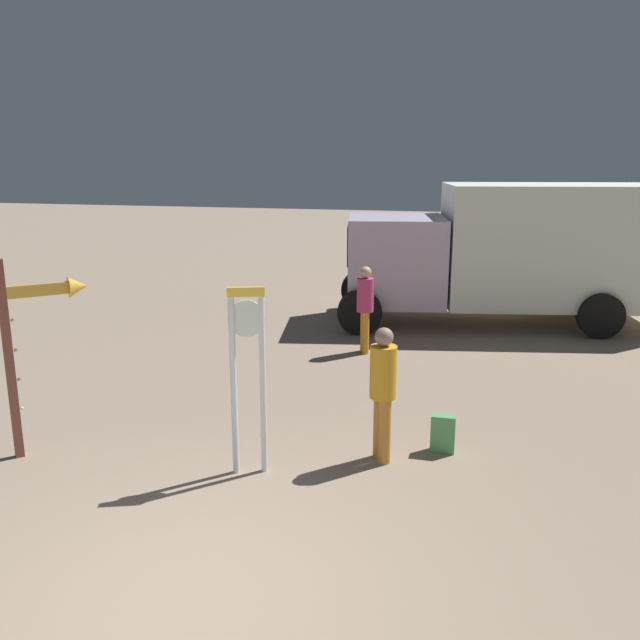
# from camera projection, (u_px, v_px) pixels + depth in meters

# --- Properties ---
(ground_plane) EXTENTS (80.00, 80.00, 0.00)m
(ground_plane) POSITION_uv_depth(u_px,v_px,m) (185.00, 601.00, 5.43)
(ground_plane) COLOR gray
(standing_clock) EXTENTS (0.41, 0.23, 2.15)m
(standing_clock) POSITION_uv_depth(u_px,v_px,m) (248.00, 362.00, 7.36)
(standing_clock) COLOR white
(standing_clock) RESTS_ON ground_plane
(arrow_sign) EXTENTS (0.83, 0.82, 2.39)m
(arrow_sign) POSITION_uv_depth(u_px,v_px,m) (35.00, 328.00, 7.84)
(arrow_sign) COLOR brown
(arrow_sign) RESTS_ON ground_plane
(person_near_clock) EXTENTS (0.31, 0.31, 1.62)m
(person_near_clock) POSITION_uv_depth(u_px,v_px,m) (383.00, 388.00, 7.74)
(person_near_clock) COLOR #C77F30
(person_near_clock) RESTS_ON ground_plane
(backpack) EXTENTS (0.29, 0.19, 0.47)m
(backpack) POSITION_uv_depth(u_px,v_px,m) (443.00, 434.00, 8.13)
(backpack) COLOR #4F9E5C
(backpack) RESTS_ON ground_plane
(person_distant) EXTENTS (0.30, 0.30, 1.59)m
(person_distant) POSITION_uv_depth(u_px,v_px,m) (365.00, 305.00, 12.11)
(person_distant) COLOR orange
(person_distant) RESTS_ON ground_plane
(box_truck_near) EXTENTS (7.13, 3.69, 2.94)m
(box_truck_near) POSITION_uv_depth(u_px,v_px,m) (516.00, 249.00, 14.14)
(box_truck_near) COLOR white
(box_truck_near) RESTS_ON ground_plane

